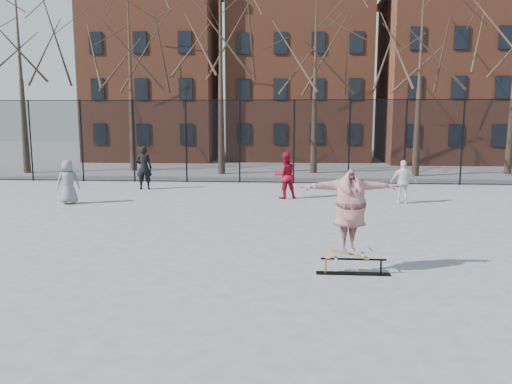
# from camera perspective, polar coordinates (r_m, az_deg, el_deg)

# --- Properties ---
(ground) EXTENTS (100.00, 100.00, 0.00)m
(ground) POSITION_cam_1_polar(r_m,az_deg,el_deg) (11.38, -1.81, -7.77)
(ground) COLOR slate
(skate_rail) EXTENTS (1.52, 0.23, 0.33)m
(skate_rail) POSITION_cam_1_polar(r_m,az_deg,el_deg) (10.57, 11.05, -8.49)
(skate_rail) COLOR black
(skate_rail) RESTS_ON ground
(skateboard) EXTENTS (0.85, 0.20, 0.10)m
(skateboard) POSITION_cam_1_polar(r_m,az_deg,el_deg) (10.49, 10.57, -7.17)
(skateboard) COLOR olive
(skateboard) RESTS_ON skate_rail
(skater) EXTENTS (2.12, 0.87, 1.67)m
(skater) POSITION_cam_1_polar(r_m,az_deg,el_deg) (10.29, 10.71, -2.41)
(skater) COLOR #3D3A93
(skater) RESTS_ON skateboard
(bystander_grey) EXTENTS (0.94, 0.82, 1.63)m
(bystander_grey) POSITION_cam_1_polar(r_m,az_deg,el_deg) (19.58, -20.66, 1.08)
(bystander_grey) COLOR slate
(bystander_grey) RESTS_ON ground
(bystander_black) EXTENTS (0.74, 0.52, 1.92)m
(bystander_black) POSITION_cam_1_polar(r_m,az_deg,el_deg) (22.52, -12.68, 2.73)
(bystander_black) COLOR black
(bystander_black) RESTS_ON ground
(bystander_red) EXTENTS (1.07, 0.95, 1.83)m
(bystander_red) POSITION_cam_1_polar(r_m,az_deg,el_deg) (19.58, 3.34, 1.92)
(bystander_red) COLOR maroon
(bystander_red) RESTS_ON ground
(bystander_white) EXTENTS (0.96, 0.45, 1.61)m
(bystander_white) POSITION_cam_1_polar(r_m,az_deg,el_deg) (19.23, 16.49, 1.12)
(bystander_white) COLOR silver
(bystander_white) RESTS_ON ground
(fence) EXTENTS (34.03, 0.07, 4.00)m
(fence) POSITION_cam_1_polar(r_m,az_deg,el_deg) (23.91, 1.43, 5.91)
(fence) COLOR black
(fence) RESTS_ON ground
(tree_row) EXTENTS (33.66, 7.46, 10.67)m
(tree_row) POSITION_cam_1_polar(r_m,az_deg,el_deg) (28.34, 1.41, 17.10)
(tree_row) COLOR black
(tree_row) RESTS_ON ground
(rowhouses) EXTENTS (29.00, 7.00, 13.00)m
(rowhouses) POSITION_cam_1_polar(r_m,az_deg,el_deg) (36.96, 3.65, 13.12)
(rowhouses) COLOR brown
(rowhouses) RESTS_ON ground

